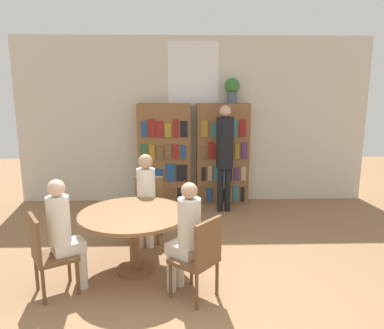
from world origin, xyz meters
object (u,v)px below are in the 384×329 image
(chair_near_camera, at_px, (47,251))
(librarian_standing, at_px, (225,148))
(chair_left_side, at_px, (148,205))
(seated_reader_right, at_px, (186,233))
(flower_vase, at_px, (232,89))
(seated_reader_back, at_px, (64,230))
(reading_table, at_px, (134,222))
(seated_reader_left, at_px, (146,194))
(bookshelf_left, at_px, (164,155))
(bookshelf_right, at_px, (223,154))
(chair_far_side, at_px, (200,255))

(chair_near_camera, distance_m, librarian_standing, 3.40)
(chair_left_side, distance_m, seated_reader_right, 1.57)
(flower_vase, height_order, librarian_standing, flower_vase)
(seated_reader_back, xyz_separation_m, librarian_standing, (1.95, 2.49, 0.44))
(reading_table, relative_size, seated_reader_left, 1.01)
(bookshelf_left, bearing_deg, flower_vase, 0.24)
(flower_vase, distance_m, seated_reader_left, 2.66)
(seated_reader_left, bearing_deg, bookshelf_left, -90.89)
(bookshelf_right, height_order, seated_reader_right, bookshelf_right)
(chair_near_camera, xyz_separation_m, seated_reader_left, (0.89, 1.29, 0.22))
(bookshelf_right, xyz_separation_m, reading_table, (-1.30, -2.59, -0.31))
(seated_reader_back, distance_m, librarian_standing, 3.19)
(bookshelf_left, distance_m, chair_far_side, 3.28)
(flower_vase, distance_m, reading_table, 3.32)
(chair_far_side, distance_m, librarian_standing, 2.84)
(chair_left_side, bearing_deg, flower_vase, -125.32)
(chair_near_camera, distance_m, seated_reader_right, 1.43)
(reading_table, xyz_separation_m, librarian_standing, (1.28, 2.09, 0.51))
(chair_far_side, bearing_deg, bookshelf_right, 30.76)
(bookshelf_right, relative_size, chair_near_camera, 2.09)
(bookshelf_left, relative_size, seated_reader_left, 1.47)
(reading_table, distance_m, seated_reader_back, 0.79)
(bookshelf_right, relative_size, seated_reader_right, 1.51)
(bookshelf_right, height_order, flower_vase, flower_vase)
(flower_vase, xyz_separation_m, seated_reader_back, (-2.12, -3.00, -1.41))
(chair_left_side, height_order, seated_reader_left, seated_reader_left)
(bookshelf_left, xyz_separation_m, librarian_standing, (1.04, -0.50, 0.20))
(bookshelf_right, bearing_deg, bookshelf_left, -179.99)
(chair_near_camera, distance_m, seated_reader_back, 0.27)
(chair_near_camera, bearing_deg, seated_reader_back, 90.00)
(chair_left_side, bearing_deg, seated_reader_left, 90.00)
(chair_far_side, height_order, seated_reader_right, seated_reader_right)
(chair_far_side, bearing_deg, chair_left_side, 63.00)
(chair_near_camera, bearing_deg, chair_far_side, 54.00)
(chair_left_side, height_order, librarian_standing, librarian_standing)
(chair_near_camera, relative_size, seated_reader_left, 0.70)
(chair_near_camera, height_order, seated_reader_left, seated_reader_left)
(chair_far_side, relative_size, seated_reader_left, 0.70)
(reading_table, relative_size, chair_left_side, 1.44)
(chair_near_camera, relative_size, chair_far_side, 1.00)
(flower_vase, height_order, reading_table, flower_vase)
(chair_left_side, height_order, seated_reader_back, seated_reader_back)
(chair_far_side, bearing_deg, reading_table, 90.00)
(chair_near_camera, distance_m, chair_left_side, 1.72)
(reading_table, bearing_deg, flower_vase, 60.68)
(flower_vase, xyz_separation_m, chair_far_side, (-0.72, -3.22, -1.60))
(flower_vase, bearing_deg, chair_left_side, -130.17)
(chair_left_side, xyz_separation_m, seated_reader_back, (-0.75, -1.37, 0.20))
(chair_left_side, xyz_separation_m, chair_far_side, (0.65, -1.60, 0.00))
(seated_reader_left, distance_m, seated_reader_right, 1.40)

